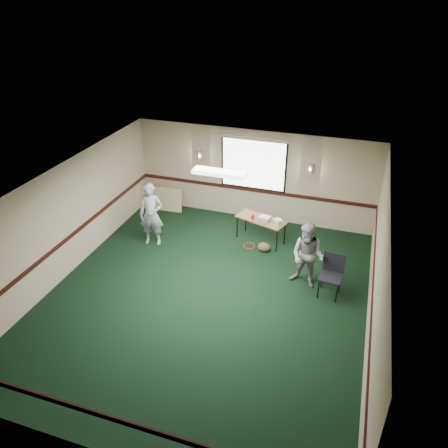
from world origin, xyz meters
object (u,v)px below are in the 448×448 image
(person_right, at_px, (307,256))
(person_left, at_px, (151,214))
(projector, at_px, (265,218))
(folding_table, at_px, (261,220))
(conference_chair, at_px, (332,271))

(person_right, bearing_deg, person_left, -171.82)
(projector, bearing_deg, person_right, -38.89)
(folding_table, xyz_separation_m, person_right, (1.47, -1.58, 0.17))
(projector, distance_m, conference_chair, 2.59)
(folding_table, bearing_deg, conference_chair, -22.13)
(folding_table, relative_size, person_right, 0.91)
(person_left, distance_m, person_right, 4.26)
(projector, height_order, person_left, person_left)
(projector, relative_size, person_right, 0.18)
(folding_table, height_order, person_right, person_right)
(conference_chair, xyz_separation_m, person_right, (-0.59, 0.12, 0.22))
(folding_table, distance_m, person_right, 2.17)
(folding_table, relative_size, person_left, 0.84)
(folding_table, height_order, conference_chair, conference_chair)
(folding_table, distance_m, projector, 0.14)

